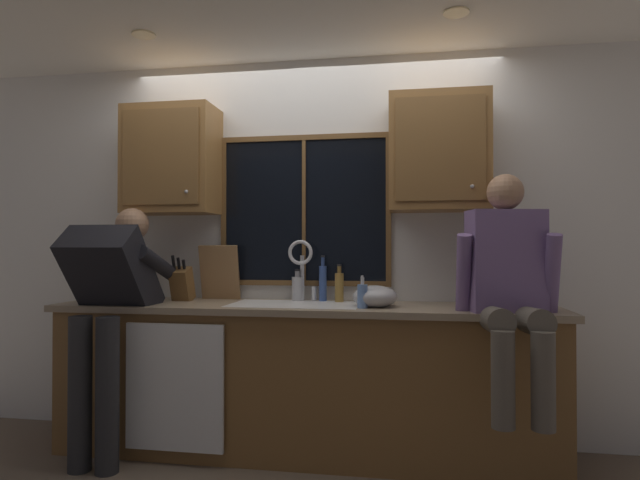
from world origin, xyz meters
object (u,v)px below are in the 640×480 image
soap_dispenser (362,295)px  bottle_tall_clear (339,286)px  bottle_green_glass (323,282)px  cutting_board (220,272)px  person_sitting_on_counter (509,279)px  bottle_amber_small (297,288)px  person_standing (110,301)px  knife_block (182,284)px  mixing_bowl (375,297)px

soap_dispenser → bottle_tall_clear: (-0.18, 0.31, 0.03)m
bottle_green_glass → cutting_board: bearing=179.6°
person_sitting_on_counter → bottle_amber_small: size_ratio=6.02×
cutting_board → bottle_amber_small: cutting_board is taller
person_standing → person_sitting_on_counter: 2.30m
cutting_board → bottle_green_glass: size_ratio=1.25×
person_standing → bottle_green_glass: 1.32m
bottle_amber_small → cutting_board: bearing=178.7°
knife_block → bottle_green_glass: bearing=7.4°
soap_dispenser → bottle_green_glass: (-0.29, 0.35, 0.05)m
person_standing → person_sitting_on_counter: (2.30, 0.03, 0.15)m
cutting_board → mixing_bowl: (1.07, -0.26, -0.12)m
bottle_amber_small → knife_block: bearing=-171.4°
knife_block → soap_dispenser: size_ratio=1.67×
person_sitting_on_counter → bottle_amber_small: person_sitting_on_counter is taller
soap_dispenser → person_sitting_on_counter: bearing=-9.3°
person_sitting_on_counter → bottle_green_glass: bearing=156.3°
mixing_bowl → soap_dispenser: 0.11m
bottle_green_glass → bottle_tall_clear: (0.11, -0.03, -0.02)m
person_standing → bottle_tall_clear: bearing=19.5°
knife_block → bottle_amber_small: knife_block is taller
person_sitting_on_counter → knife_block: bearing=170.0°
person_sitting_on_counter → knife_block: person_sitting_on_counter is taller
cutting_board → person_sitting_on_counter: bearing=-15.0°
bottle_green_glass → bottle_tall_clear: bearing=-16.8°
bottle_tall_clear → cutting_board: bearing=177.2°
knife_block → cutting_board: bearing=30.6°
bottle_tall_clear → bottle_amber_small: size_ratio=1.17×
soap_dispenser → cutting_board: bearing=160.7°
mixing_bowl → bottle_tall_clear: 0.33m
soap_dispenser → bottle_tall_clear: bearing=119.5°
person_standing → person_sitting_on_counter: size_ratio=1.21×
knife_block → bottle_green_glass: 0.93m
bottle_green_glass → bottle_amber_small: (-0.17, -0.01, -0.04)m
mixing_bowl → person_sitting_on_counter: bearing=-16.7°
mixing_bowl → cutting_board: bearing=166.2°
person_standing → soap_dispenser: (1.50, 0.16, 0.04)m
knife_block → bottle_tall_clear: size_ratio=1.31×
cutting_board → bottle_tall_clear: (0.83, -0.04, -0.08)m
mixing_bowl → soap_dispenser: (-0.07, -0.09, 0.01)m
soap_dispenser → bottle_green_glass: bearing=129.9°
knife_block → bottle_tall_clear: 1.04m
person_standing → bottle_amber_small: (1.04, 0.50, 0.06)m
person_standing → bottle_green_glass: (1.21, 0.50, 0.09)m
cutting_board → bottle_amber_small: 0.55m
person_standing → mixing_bowl: size_ratio=5.73×
bottle_tall_clear → bottle_amber_small: 0.28m
person_sitting_on_counter → mixing_bowl: person_sitting_on_counter is taller
soap_dispenser → bottle_amber_small: bearing=143.5°
knife_block → bottle_amber_small: (0.76, 0.11, -0.02)m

